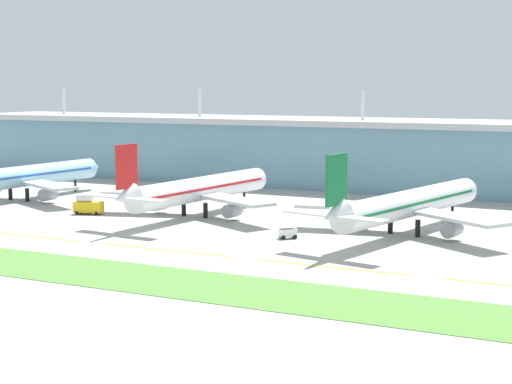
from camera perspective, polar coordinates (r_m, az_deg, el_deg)
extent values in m
plane|color=#A8A59E|center=(159.65, -5.37, -4.07)|extent=(600.00, 600.00, 0.00)
cube|color=#6693A8|center=(257.74, 7.64, 2.38)|extent=(280.00, 28.00, 19.17)
cube|color=#B2B2B7|center=(257.07, 7.68, 4.71)|extent=(288.00, 34.00, 1.80)
cylinder|color=silver|center=(307.23, -12.96, 6.01)|extent=(0.90, 0.90, 9.00)
cylinder|color=silver|center=(275.16, -3.85, 6.05)|extent=(0.90, 0.90, 9.00)
cylinder|color=silver|center=(251.60, 7.29, 5.89)|extent=(0.90, 0.90, 9.00)
cylinder|color=#9ED1EA|center=(238.84, -15.37, 1.06)|extent=(9.32, 51.86, 5.80)
cone|color=#9ED1EA|center=(258.87, -10.96, 1.65)|extent=(5.77, 4.37, 5.51)
cube|color=#B7BABF|center=(227.42, -14.04, 0.47)|extent=(24.56, 16.61, 0.70)
cylinder|color=gray|center=(229.61, -13.98, -0.17)|extent=(3.50, 4.71, 3.20)
cylinder|color=black|center=(253.13, -12.20, 0.42)|extent=(0.70, 0.70, 3.60)
cylinder|color=black|center=(239.62, -16.38, -0.09)|extent=(1.10, 1.10, 3.60)
cylinder|color=black|center=(235.02, -15.30, -0.19)|extent=(1.10, 1.10, 3.60)
cube|color=#2D5BB7|center=(238.79, -15.37, 1.15)|extent=(9.01, 46.72, 0.60)
cylinder|color=white|center=(202.49, -3.72, 0.23)|extent=(10.44, 51.21, 5.80)
cone|color=white|center=(225.25, 0.33, 0.96)|extent=(5.85, 4.49, 5.51)
cone|color=white|center=(180.12, -8.97, -0.34)|extent=(5.52, 7.05, 5.72)
cube|color=red|center=(180.14, -8.81, 1.73)|extent=(1.28, 6.44, 9.50)
cube|color=white|center=(184.13, -10.17, -0.27)|extent=(10.25, 4.10, 0.36)
cube|color=white|center=(177.02, -7.52, -0.51)|extent=(10.25, 4.10, 0.36)
cube|color=#B7BABF|center=(206.36, -7.15, -0.05)|extent=(24.94, 13.42, 0.70)
cylinder|color=gray|center=(207.11, -6.62, -0.79)|extent=(3.60, 4.77, 3.20)
cube|color=#B7BABF|center=(192.32, -1.57, -0.53)|extent=(24.45, 17.04, 0.70)
cylinder|color=gray|center=(194.56, -1.63, -1.27)|extent=(3.60, 4.77, 3.20)
cylinder|color=black|center=(218.79, -0.81, -0.47)|extent=(0.70, 0.70, 3.60)
cylinder|color=black|center=(202.59, -4.94, -1.12)|extent=(1.10, 1.10, 3.60)
cylinder|color=black|center=(198.87, -3.46, -1.27)|extent=(1.10, 1.10, 3.60)
cube|color=red|center=(202.44, -3.72, 0.34)|extent=(10.01, 46.14, 0.60)
cylinder|color=silver|center=(180.41, 10.51, -0.75)|extent=(16.50, 55.52, 5.80)
cone|color=silver|center=(207.10, 14.28, 0.17)|extent=(6.18, 5.00, 5.51)
cone|color=silver|center=(153.82, 5.27, -1.58)|extent=(6.13, 7.46, 5.72)
cube|color=#146B38|center=(153.80, 5.50, 0.84)|extent=(1.93, 6.41, 9.50)
cube|color=silver|center=(157.24, 3.67, -1.45)|extent=(10.43, 5.09, 0.36)
cube|color=silver|center=(151.44, 7.12, -1.83)|extent=(10.43, 5.09, 0.36)
cube|color=#B7BABF|center=(182.55, 6.51, -0.99)|extent=(24.85, 11.16, 0.70)
cylinder|color=gray|center=(183.59, 7.06, -1.84)|extent=(4.02, 5.04, 3.20)
cube|color=#B7BABF|center=(171.52, 13.39, -1.68)|extent=(23.80, 18.84, 0.70)
cylinder|color=gray|center=(173.75, 13.20, -2.49)|extent=(4.02, 5.04, 3.20)
cylinder|color=black|center=(199.63, 13.22, -1.42)|extent=(0.70, 0.70, 3.60)
cylinder|color=black|center=(179.97, 9.13, -2.25)|extent=(1.10, 1.10, 3.60)
cylinder|color=black|center=(177.06, 10.95, -2.45)|extent=(1.10, 1.10, 3.60)
cube|color=#146B38|center=(180.36, 10.51, -0.62)|extent=(15.45, 50.09, 0.60)
cube|color=yellow|center=(181.74, -15.32, -2.90)|extent=(28.00, 0.70, 0.04)
cube|color=yellow|center=(161.37, -6.24, -3.95)|extent=(28.00, 0.70, 0.04)
cube|color=yellow|center=(146.15, 5.09, -5.12)|extent=(28.00, 0.70, 0.04)
cube|color=#518438|center=(142.31, -9.94, -5.53)|extent=(300.00, 18.00, 0.10)
cube|color=gold|center=(208.48, -11.33, -1.01)|extent=(7.63, 4.44, 2.60)
cylinder|color=silver|center=(208.48, -11.55, -0.41)|extent=(4.39, 3.00, 2.00)
cylinder|color=black|center=(208.81, -10.56, -1.34)|extent=(0.96, 0.58, 0.90)
cylinder|color=black|center=(206.66, -10.80, -1.44)|extent=(0.96, 0.58, 0.90)
cylinder|color=black|center=(210.69, -11.84, -1.30)|extent=(0.96, 0.58, 0.90)
cylinder|color=black|center=(208.56, -12.09, -1.39)|extent=(0.96, 0.58, 0.90)
cube|color=#333842|center=(210.24, -11.34, -1.11)|extent=(2.80, 4.61, 1.40)
cylinder|color=black|center=(212.20, -11.36, -1.22)|extent=(0.43, 0.93, 0.90)
cylinder|color=black|center=(211.06, -10.86, -1.26)|extent=(0.43, 0.93, 0.90)
cylinder|color=black|center=(209.64, -11.81, -1.34)|extent=(0.43, 0.93, 0.90)
cylinder|color=black|center=(208.49, -11.31, -1.37)|extent=(0.43, 0.93, 0.90)
cube|color=silver|center=(172.21, 2.18, -2.78)|extent=(3.84, 3.79, 1.60)
cube|color=silver|center=(172.02, 2.18, -2.40)|extent=(3.58, 3.54, 0.16)
cylinder|color=black|center=(171.19, 1.87, -3.11)|extent=(0.89, 0.88, 0.90)
cylinder|color=black|center=(172.70, 1.69, -3.02)|extent=(0.89, 0.88, 0.90)
cylinder|color=black|center=(172.03, 2.66, -3.06)|extent=(0.89, 0.88, 0.90)
cylinder|color=black|center=(173.53, 2.48, -2.97)|extent=(0.89, 0.88, 0.90)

